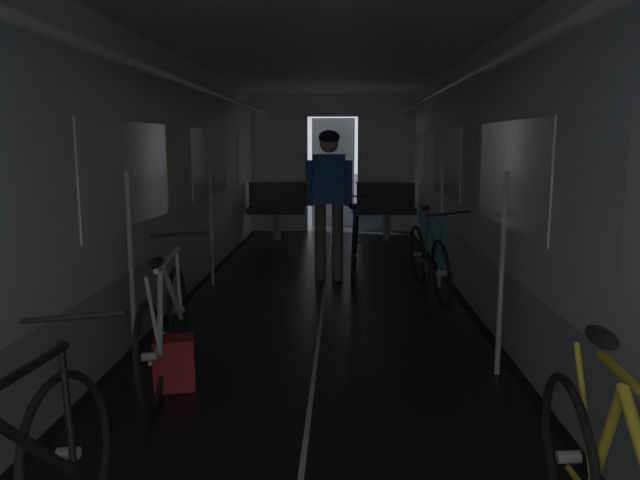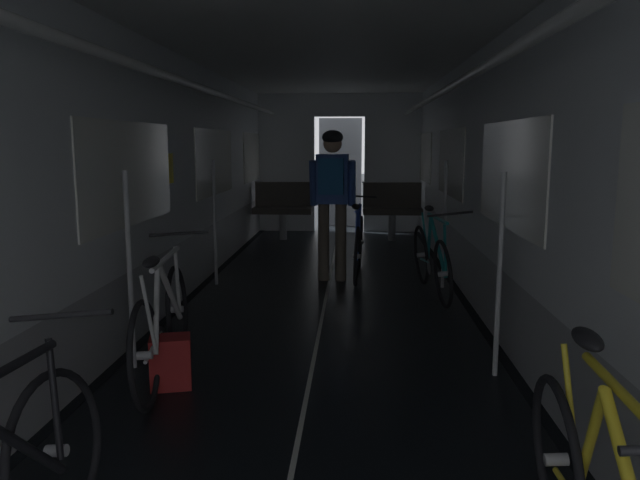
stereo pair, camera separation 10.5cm
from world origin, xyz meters
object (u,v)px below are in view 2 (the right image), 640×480
person_cyclist_aisle (332,189)px  backpack_on_floor (171,362)px  bicycle_white (163,323)px  bicycle_teal (432,259)px  bicycle_blue_in_aisle (358,245)px  bench_seat_far_left (283,205)px  bench_seat_far_right (392,206)px

person_cyclist_aisle → backpack_on_floor: 3.46m
bicycle_white → bicycle_teal: size_ratio=1.00×
bicycle_teal → bicycle_blue_in_aisle: bicycle_teal is taller
bench_seat_far_left → bench_seat_far_right: (1.80, 0.00, 0.00)m
bicycle_blue_in_aisle → bicycle_teal: bearing=-48.7°
bench_seat_far_left → backpack_on_floor: 6.32m
bench_seat_far_left → bench_seat_far_right: 1.80m
bench_seat_far_left → person_cyclist_aisle: (0.93, -3.10, 0.50)m
person_cyclist_aisle → bicycle_blue_in_aisle: bearing=41.0°
person_cyclist_aisle → bicycle_teal: bearing=-29.4°
bicycle_blue_in_aisle → backpack_on_floor: (-1.24, -3.47, -0.21)m
bicycle_blue_in_aisle → bicycle_white: bearing=-112.0°
bicycle_white → bicycle_teal: (2.10, 2.44, -0.00)m
person_cyclist_aisle → backpack_on_floor: (-0.93, -3.20, -0.90)m
bicycle_teal → bicycle_blue_in_aisle: 1.16m
bicycle_blue_in_aisle → bench_seat_far_right: bearing=78.8°
bicycle_teal → bench_seat_far_left: bearing=118.4°
bicycle_teal → bicycle_white: bearing=-130.7°
bicycle_white → bicycle_blue_in_aisle: bicycle_white is taller
bench_seat_far_right → bicycle_blue_in_aisle: bearing=-101.2°
bicycle_white → bicycle_blue_in_aisle: size_ratio=1.00×
bench_seat_far_left → bench_seat_far_right: size_ratio=1.00×
bicycle_teal → bicycle_blue_in_aisle: bearing=131.3°
bench_seat_far_left → bicycle_white: bearing=-90.9°
bicycle_white → backpack_on_floor: 0.29m
bench_seat_far_left → bicycle_blue_in_aisle: (1.24, -2.84, -0.18)m
bench_seat_far_left → bench_seat_far_right: same height
person_cyclist_aisle → backpack_on_floor: size_ratio=5.09×
person_cyclist_aisle → bench_seat_far_right: bearing=74.4°
bicycle_white → backpack_on_floor: bicycle_white is taller
bicycle_teal → person_cyclist_aisle: bearing=150.6°
bench_seat_far_left → bicycle_teal: bearing=-61.6°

